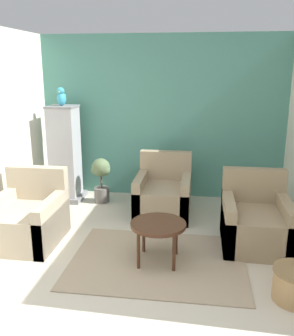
% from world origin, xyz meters
% --- Properties ---
extents(ground_plane, '(20.00, 20.00, 0.00)m').
position_xyz_m(ground_plane, '(0.00, 0.00, 0.00)').
color(ground_plane, beige).
rests_on(ground_plane, ground).
extents(wall_back_accent, '(3.94, 0.06, 2.54)m').
position_xyz_m(wall_back_accent, '(0.00, 3.28, 1.27)').
color(wall_back_accent, '#4C897A').
rests_on(wall_back_accent, ground_plane).
extents(area_rug, '(1.88, 1.42, 0.01)m').
position_xyz_m(area_rug, '(0.20, 1.03, 0.01)').
color(area_rug, gray).
rests_on(area_rug, ground_plane).
extents(coffee_table, '(0.59, 0.59, 0.45)m').
position_xyz_m(coffee_table, '(0.20, 1.03, 0.40)').
color(coffee_table, '#472819').
rests_on(coffee_table, ground_plane).
extents(armchair_left, '(0.76, 0.88, 0.85)m').
position_xyz_m(armchair_left, '(-1.40, 1.31, 0.28)').
color(armchair_left, tan).
rests_on(armchair_left, ground_plane).
extents(armchair_right, '(0.76, 0.88, 0.85)m').
position_xyz_m(armchair_right, '(1.29, 1.61, 0.28)').
color(armchair_right, '#8E7A5B').
rests_on(armchair_right, ground_plane).
extents(armchair_middle, '(0.76, 0.88, 0.85)m').
position_xyz_m(armchair_middle, '(0.12, 2.43, 0.28)').
color(armchair_middle, '#9E896B').
rests_on(armchair_middle, ground_plane).
extents(birdcage, '(0.52, 0.52, 1.48)m').
position_xyz_m(birdcage, '(-1.46, 2.82, 0.72)').
color(birdcage, slate).
rests_on(birdcage, ground_plane).
extents(parrot, '(0.13, 0.23, 0.28)m').
position_xyz_m(parrot, '(-1.46, 2.83, 1.61)').
color(parrot, teal).
rests_on(parrot, birdcage).
extents(potted_plant, '(0.31, 0.28, 0.70)m').
position_xyz_m(potted_plant, '(-0.88, 2.78, 0.42)').
color(potted_plant, '#66605B').
rests_on(potted_plant, ground_plane).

